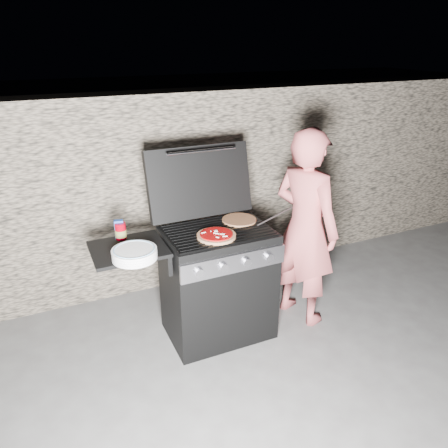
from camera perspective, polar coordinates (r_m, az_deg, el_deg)
name	(u,v)px	position (r m, az deg, el deg)	size (l,w,h in m)	color
ground	(218,331)	(3.70, -0.73, -13.76)	(50.00, 50.00, 0.00)	#4B4947
stone_wall	(174,190)	(4.16, -6.60, 4.49)	(8.00, 0.35, 1.80)	gray
gas_grill	(188,290)	(3.37, -4.71, -8.58)	(1.34, 0.79, 0.91)	black
pizza_topped	(216,235)	(3.12, -1.00, -1.45)	(0.28, 0.28, 0.03)	tan
pizza_plain	(239,220)	(3.40, 1.99, 0.55)	(0.27, 0.27, 0.01)	tan
sauce_jar	(121,231)	(3.18, -13.36, -0.86)	(0.08, 0.08, 0.12)	#8C000E
blue_carton	(119,229)	(3.19, -13.53, -0.65)	(0.06, 0.04, 0.14)	#1F449E
plate_stack	(134,254)	(2.89, -11.61, -3.84)	(0.29, 0.29, 0.07)	white
person	(305,228)	(3.56, 10.54, -0.54)	(0.59, 0.39, 1.63)	#BC5354
tongs	(281,213)	(3.45, 7.46, 1.48)	(0.01, 0.01, 0.49)	black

